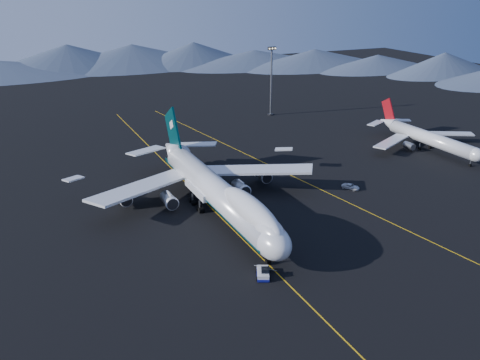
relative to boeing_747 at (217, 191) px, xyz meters
name	(u,v)px	position (x,y,z in m)	size (l,w,h in m)	color
ground	(217,214)	(0.00, -0.03, -5.81)	(500.00, 500.00, 0.00)	black
taxiway_line_main	(217,214)	(0.00, -0.03, -5.80)	(0.25, 220.00, 0.01)	#E9AA0D
taxiway_line_side	(304,182)	(30.00, 9.97, -5.80)	(0.25, 200.00, 0.01)	#E9AA0D
boeing_747	(217,191)	(0.00, 0.00, 0.00)	(59.62, 72.43, 19.37)	silver
pushback_tug	(263,274)	(-3.00, -30.27, -5.20)	(3.92, 5.05, 1.97)	silver
second_jet	(427,138)	(81.66, 19.16, -1.80)	(41.30, 46.66, 13.28)	silver
service_van	(351,187)	(38.48, 0.10, -5.15)	(2.19, 4.75, 1.32)	silver
floodlight_mast	(271,81)	(57.47, 82.62, 8.09)	(3.39, 2.54, 27.45)	black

